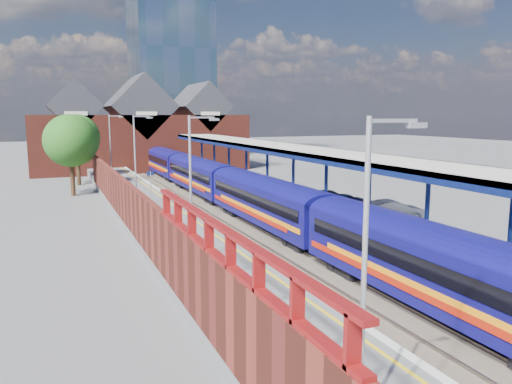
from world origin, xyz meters
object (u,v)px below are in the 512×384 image
lamp_post_b (193,180)px  parked_car_silver (393,211)px  lamp_post_a (370,258)px  lamp_post_d (112,144)px  parked_car_red (373,209)px  platform_sign (151,181)px  train (229,185)px  parked_car_blue (347,203)px  lamp_post_c (137,155)px  parked_car_dark (331,198)px

lamp_post_b → parked_car_silver: lamp_post_b is taller
lamp_post_a → lamp_post_d: (0.00, 46.00, 0.00)m
lamp_post_a → parked_car_red: size_ratio=1.86×
lamp_post_b → platform_sign: size_ratio=2.80×
train → lamp_post_a: (-7.86, -31.20, 2.87)m
parked_car_red → parked_car_blue: 2.82m
lamp_post_d → lamp_post_c: bearing=-90.0°
parked_car_dark → platform_sign: bearing=79.2°
parked_car_blue → lamp_post_a: bearing=149.8°
train → parked_car_silver: size_ratio=15.45×
lamp_post_b → parked_car_dark: lamp_post_b is taller
lamp_post_c → parked_car_dark: size_ratio=1.70×
lamp_post_b → parked_car_blue: size_ratio=1.54×
parked_car_dark → lamp_post_b: bearing=147.0°
lamp_post_a → lamp_post_d: same height
lamp_post_a → parked_car_blue: size_ratio=1.54×
platform_sign → parked_car_silver: platform_sign is taller
train → lamp_post_c: lamp_post_c is taller
train → parked_car_silver: bearing=-62.5°
lamp_post_c → platform_sign: lamp_post_c is taller
parked_car_silver → platform_sign: bearing=56.4°
train → platform_sign: bearing=173.0°
lamp_post_c → platform_sign: 3.34m
lamp_post_d → parked_car_silver: (14.74, -28.05, -3.29)m
lamp_post_b → platform_sign: lamp_post_b is taller
lamp_post_c → parked_car_blue: bearing=-29.6°
parked_car_red → train: bearing=40.1°
train → parked_car_dark: train is taller
lamp_post_b → platform_sign: bearing=85.7°
parked_car_blue → parked_car_dark: bearing=0.4°
lamp_post_a → parked_car_silver: size_ratio=1.64×
lamp_post_a → parked_car_dark: lamp_post_a is taller
parked_car_dark → parked_car_blue: bearing=-161.7°
parked_car_silver → parked_car_blue: parked_car_silver is taller
platform_sign → lamp_post_d: bearing=95.6°
train → parked_car_dark: (6.07, -6.61, -0.52)m
lamp_post_a → lamp_post_b: bearing=90.0°
lamp_post_b → lamp_post_d: 32.00m
platform_sign → parked_car_red: platform_sign is taller
lamp_post_a → lamp_post_d: 46.00m
lamp_post_d → lamp_post_b: bearing=-90.0°
platform_sign → parked_car_blue: 15.95m
parked_car_silver → parked_car_dark: (-0.82, 6.64, -0.10)m
lamp_post_b → lamp_post_c: bearing=90.0°
lamp_post_a → parked_car_red: lamp_post_a is taller
platform_sign → lamp_post_c: bearing=-124.3°
train → parked_car_blue: size_ratio=14.52×
lamp_post_d → parked_car_silver: lamp_post_d is taller
lamp_post_d → train: bearing=-62.0°
parked_car_silver → lamp_post_d: bearing=40.5°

